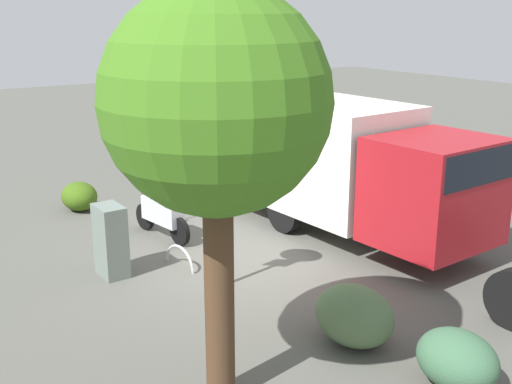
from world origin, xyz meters
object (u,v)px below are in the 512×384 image
at_px(motorcycle, 162,213).
at_px(stop_sign, 208,174).
at_px(street_tree, 216,105).
at_px(box_truck_near, 341,160).
at_px(bike_rack_hoop, 180,267).
at_px(utility_cabinet, 111,241).

bearing_deg(motorcycle, stop_sign, 162.10).
bearing_deg(street_tree, box_truck_near, -53.76).
distance_m(stop_sign, bike_rack_hoop, 2.31).
bearing_deg(motorcycle, street_tree, 152.84).
bearing_deg(motorcycle, box_truck_near, -125.42).
bearing_deg(box_truck_near, stop_sign, -76.90).
distance_m(street_tree, bike_rack_hoop, 5.37).
height_order(motorcycle, utility_cabinet, utility_cabinet).
bearing_deg(bike_rack_hoop, box_truck_near, -91.10).
bearing_deg(street_tree, utility_cabinet, -3.85).
bearing_deg(utility_cabinet, motorcycle, -51.87).
distance_m(stop_sign, street_tree, 3.36).
bearing_deg(street_tree, motorcycle, -18.94).
bearing_deg(street_tree, stop_sign, -27.58).
relative_size(motorcycle, stop_sign, 0.60).
bearing_deg(bike_rack_hoop, utility_cabinet, 72.22).
bearing_deg(street_tree, bike_rack_hoop, -20.25).
bearing_deg(stop_sign, utility_cabinet, 36.07).
relative_size(motorcycle, street_tree, 0.38).
xyz_separation_m(motorcycle, bike_rack_hoop, (-1.60, 0.45, -0.52)).
relative_size(utility_cabinet, bike_rack_hoop, 1.49).
relative_size(box_truck_near, stop_sign, 2.85).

